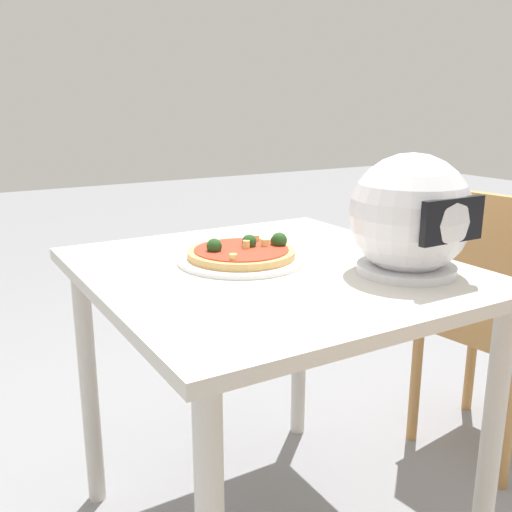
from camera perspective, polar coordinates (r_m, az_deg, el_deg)
The scene contains 5 objects.
dining_table at distance 1.44m, azimuth 1.45°, elevation -5.14°, with size 0.85×0.91×0.77m.
pizza_plate at distance 1.44m, azimuth -1.44°, elevation -0.33°, with size 0.32×0.32×0.01m, color white.
pizza at distance 1.44m, azimuth -1.29°, elevation 0.43°, with size 0.27×0.27×0.05m.
motorcycle_helmet at distance 1.37m, azimuth 14.85°, elevation 3.73°, with size 0.28×0.28×0.28m.
chair_side at distance 1.99m, azimuth 21.21°, elevation -5.13°, with size 0.45×0.45×0.90m.
Camera 1 is at (0.72, 1.15, 1.16)m, focal length 40.87 mm.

